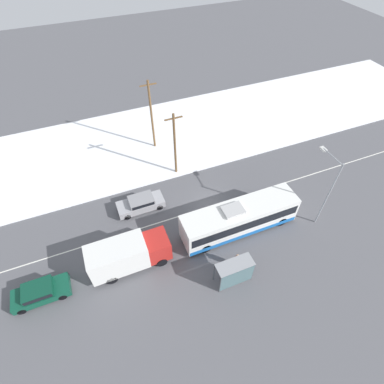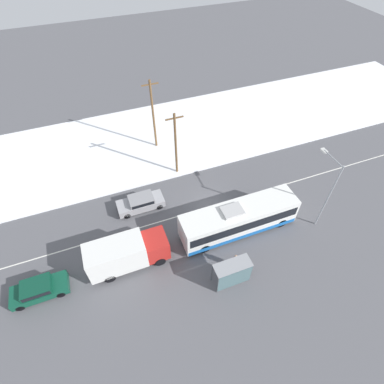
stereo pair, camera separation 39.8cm
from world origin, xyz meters
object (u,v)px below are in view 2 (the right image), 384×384
(city_bus, at_px, (239,219))
(utility_pole_roadside, at_px, (176,144))
(bus_shelter, at_px, (234,273))
(streetlamp, at_px, (328,186))
(sedan_car, at_px, (141,202))
(pedestrian_at_stop, at_px, (235,260))
(utility_pole_snowlot, at_px, (153,114))
(box_truck, at_px, (126,253))
(parked_car_near_truck, at_px, (38,289))

(city_bus, height_order, utility_pole_roadside, utility_pole_roadside)
(bus_shelter, xyz_separation_m, streetlamp, (10.00, 3.06, 2.96))
(sedan_car, bearing_deg, pedestrian_at_stop, 121.85)
(pedestrian_at_stop, distance_m, streetlamp, 9.99)
(streetlamp, distance_m, utility_pole_snowlot, 19.32)
(pedestrian_at_stop, bearing_deg, box_truck, 157.41)
(pedestrian_at_stop, height_order, streetlamp, streetlamp)
(utility_pole_snowlot, bearing_deg, city_bus, -76.42)
(sedan_car, height_order, pedestrian_at_stop, pedestrian_at_stop)
(city_bus, xyz_separation_m, utility_pole_snowlot, (-3.51, 14.52, 2.85))
(city_bus, bearing_deg, utility_pole_roadside, 106.00)
(pedestrian_at_stop, bearing_deg, utility_pole_roadside, 93.23)
(parked_car_near_truck, bearing_deg, utility_pole_roadside, 32.91)
(utility_pole_roadside, bearing_deg, utility_pole_snowlot, 99.12)
(city_bus, xyz_separation_m, pedestrian_at_stop, (-1.96, -3.37, -0.50))
(sedan_car, bearing_deg, utility_pole_snowlot, -114.98)
(bus_shelter, bearing_deg, city_bus, 58.76)
(bus_shelter, height_order, utility_pole_roadside, utility_pole_roadside)
(sedan_car, xyz_separation_m, parked_car_near_truck, (-9.58, -5.79, -0.01))
(box_truck, height_order, utility_pole_roadside, utility_pole_roadside)
(utility_pole_roadside, bearing_deg, box_truck, -129.03)
(box_truck, bearing_deg, sedan_car, 65.55)
(parked_car_near_truck, bearing_deg, utility_pole_snowlot, 46.85)
(streetlamp, xyz_separation_m, utility_pole_roadside, (-9.86, 10.89, -0.75))
(sedan_car, height_order, parked_car_near_truck, sedan_car)
(city_bus, xyz_separation_m, sedan_car, (-7.60, 5.72, -0.77))
(city_bus, xyz_separation_m, utility_pole_roadside, (-2.67, 9.32, 2.34))
(box_truck, relative_size, utility_pole_snowlot, 0.78)
(box_truck, height_order, streetlamp, streetlamp)
(sedan_car, relative_size, utility_pole_roadside, 0.61)
(streetlamp, bearing_deg, parked_car_near_truck, 176.47)
(utility_pole_roadside, relative_size, utility_pole_snowlot, 0.88)
(utility_pole_snowlot, bearing_deg, parked_car_near_truck, -133.15)
(city_bus, bearing_deg, sedan_car, 143.05)
(utility_pole_snowlot, bearing_deg, pedestrian_at_stop, -85.05)
(city_bus, distance_m, streetlamp, 7.98)
(box_truck, relative_size, utility_pole_roadside, 0.89)
(streetlamp, bearing_deg, city_bus, 167.62)
(sedan_car, bearing_deg, utility_pole_roadside, -143.90)
(city_bus, relative_size, box_truck, 1.63)
(bus_shelter, bearing_deg, utility_pole_snowlot, 92.08)
(city_bus, distance_m, parked_car_near_truck, 17.20)
(city_bus, relative_size, bus_shelter, 3.62)
(city_bus, distance_m, box_truck, 10.18)
(pedestrian_at_stop, relative_size, bus_shelter, 0.58)
(city_bus, relative_size, utility_pole_roadside, 1.44)
(sedan_car, bearing_deg, bus_shelter, 114.83)
(city_bus, relative_size, sedan_car, 2.37)
(city_bus, bearing_deg, streetlamp, -12.38)
(utility_pole_roadside, bearing_deg, sedan_car, -143.90)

